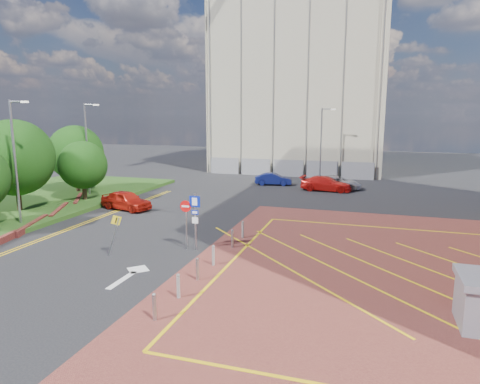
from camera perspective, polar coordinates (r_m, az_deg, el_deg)
The scene contains 19 objects.
ground at distance 23.33m, azimuth -8.02°, elevation -8.28°, with size 140.00×140.00×0.00m, color black.
forecourt at distance 21.71m, azimuth 28.41°, elevation -10.92°, with size 26.00×26.00×0.02m, color brown.
grass_bed at distance 38.55m, azimuth -28.88°, elevation -1.77°, with size 14.00×32.00×0.30m, color #204A17.
retaining_wall at distance 31.47m, azimuth -26.25°, elevation -3.96°, with size 6.06×20.33×0.40m.
tree_b at distance 35.50m, azimuth -27.81°, elevation 4.06°, with size 5.60×5.60×6.74m.
tree_c at distance 38.03m, azimuth -20.22°, elevation 3.39°, with size 4.00×4.00×4.90m.
tree_d at distance 42.15m, azimuth -21.06°, elevation 4.90°, with size 5.00×5.00×6.08m.
lamp_left_near at distance 31.18m, azimuth -27.74°, elevation 4.13°, with size 1.53×0.16×8.00m.
lamp_left_far at distance 40.03m, azimuth -19.67°, elevation 5.86°, with size 1.53×0.16×8.00m.
lamp_back at distance 48.32m, azimuth 10.84°, elevation 6.62°, with size 1.53×0.16×8.00m.
sign_cluster at distance 23.52m, azimuth -6.46°, elevation -3.13°, with size 1.17×0.12×3.20m.
warning_sign at distance 23.30m, azimuth -16.36°, elevation -4.97°, with size 0.84×0.43×2.24m.
bollard_row at distance 20.85m, azimuth -4.24°, elevation -9.14°, with size 0.14×11.14×0.90m.
construction_building at distance 60.77m, azimuth 8.49°, elevation 13.71°, with size 21.20×19.20×22.00m, color #B6AF95.
construction_fence at distance 51.05m, azimuth 7.54°, elevation 3.12°, with size 21.60×0.06×2.00m, color gray.
car_red_left at distance 34.63m, azimuth -14.94°, elevation -1.07°, with size 1.75×4.35×1.48m, color #AF1A0F.
car_blue_back at distance 45.06m, azimuth 4.47°, elevation 1.73°, with size 1.33×3.82×1.26m, color navy.
car_red_back at distance 42.36m, azimuth 11.39°, elevation 1.11°, with size 1.99×4.90×1.42m, color red.
car_silver_back at distance 43.52m, azimuth 12.75°, elevation 1.25°, with size 2.23×4.84×1.35m, color #B2B2B9.
Camera 1 is at (9.60, -19.91, 7.47)m, focal length 32.00 mm.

